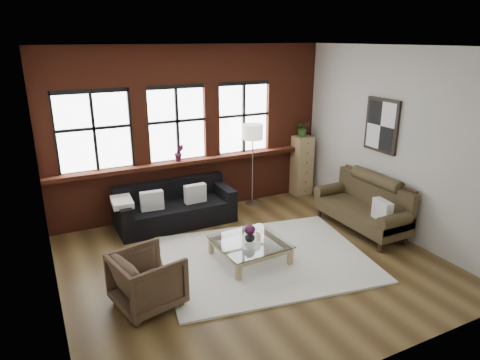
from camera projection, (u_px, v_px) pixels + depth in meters
name	position (u px, v px, depth m)	size (l,w,h in m)	color
floor	(252.00, 262.00, 6.63)	(5.50, 5.50, 0.00)	#4C371B
ceiling	(254.00, 46.00, 5.62)	(5.50, 5.50, 0.00)	white
wall_back	(191.00, 131.00, 8.24)	(5.50, 5.50, 0.00)	#B5B2A9
wall_front	(379.00, 230.00, 4.01)	(5.50, 5.50, 0.00)	#B5B2A9
wall_left	(44.00, 193.00, 4.95)	(5.00, 5.00, 0.00)	#B5B2A9
wall_right	(394.00, 143.00, 7.30)	(5.00, 5.00, 0.00)	#B5B2A9
brick_backwall	(192.00, 131.00, 8.19)	(5.50, 0.12, 3.20)	maroon
sill_ledge	(195.00, 161.00, 8.29)	(5.50, 0.30, 0.08)	maroon
window_left	(94.00, 132.00, 7.39)	(1.38, 0.10, 1.50)	black
window_mid	(177.00, 125.00, 8.03)	(1.38, 0.10, 1.50)	black
window_right	(243.00, 119.00, 8.62)	(1.38, 0.10, 1.50)	black
wall_poster	(382.00, 126.00, 7.46)	(0.05, 0.74, 0.94)	black
shag_rug	(265.00, 258.00, 6.71)	(3.11, 2.45, 0.03)	silver
dark_sofa	(175.00, 204.00, 7.87)	(2.14, 0.86, 0.77)	black
pillow_a	(152.00, 201.00, 7.53)	(0.40, 0.14, 0.34)	silver
pillow_b	(195.00, 193.00, 7.88)	(0.40, 0.14, 0.34)	silver
vintage_settee	(361.00, 204.00, 7.59)	(0.83, 1.87, 1.00)	#362C19
pillow_settee	(382.00, 210.00, 7.04)	(0.14, 0.38, 0.34)	silver
armchair	(147.00, 280.00, 5.47)	(0.78, 0.81, 0.73)	#433121
coffee_table	(250.00, 251.00, 6.63)	(1.02, 1.02, 0.34)	#A38858
vase	(250.00, 236.00, 6.55)	(0.16, 0.16, 0.16)	#B2B2B2
flowers	(250.00, 230.00, 6.52)	(0.16, 0.16, 0.16)	#4F1B3E
drawer_chest	(301.00, 165.00, 9.36)	(0.40, 0.40, 1.30)	#A38858
potted_plant_top	(303.00, 128.00, 9.10)	(0.31, 0.27, 0.35)	#2D5923
floor_lamp	(253.00, 162.00, 8.66)	(0.40, 0.40, 1.83)	#A5A5A8
sill_plant	(179.00, 153.00, 8.06)	(0.18, 0.15, 0.33)	#4F1B3E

